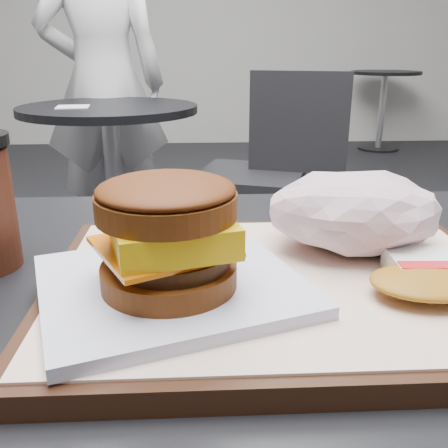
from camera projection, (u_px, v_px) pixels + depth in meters
serving_tray at (281, 286)px, 0.41m from camera, size 0.38×0.28×0.02m
breakfast_sandwich at (169, 247)px, 0.36m from camera, size 0.23×0.22×0.09m
hash_brown at (438, 274)px, 0.39m from camera, size 0.12×0.09×0.02m
crumpled_wrapper at (355, 211)px, 0.46m from camera, size 0.16×0.12×0.07m
neighbor_table at (112, 155)px, 2.03m from camera, size 0.70×0.70×0.75m
napkin at (73, 107)px, 1.89m from camera, size 0.13×0.13×0.00m
neighbor_chair at (267, 164)px, 2.05m from camera, size 0.65×0.53×0.88m
patron at (103, 84)px, 2.34m from camera, size 0.63×0.45×1.61m
bg_table_far at (384, 91)px, 4.81m from camera, size 0.66×0.66×0.75m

